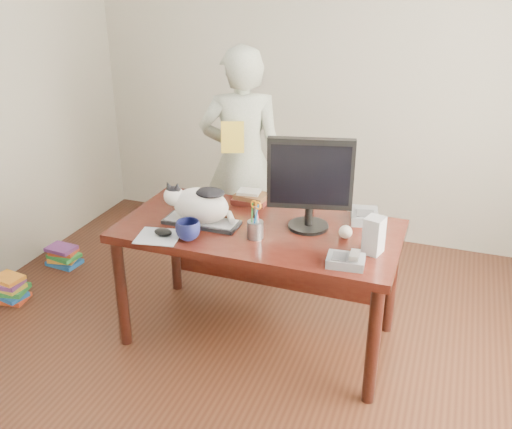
% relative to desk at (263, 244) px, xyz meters
% --- Properties ---
extents(room, '(4.50, 4.50, 4.50)m').
position_rel_desk_xyz_m(room, '(0.00, -0.68, 0.75)').
color(room, black).
rests_on(room, ground).
extents(desk, '(1.60, 0.80, 0.75)m').
position_rel_desk_xyz_m(desk, '(0.00, 0.00, 0.00)').
color(desk, black).
rests_on(desk, ground).
extents(keyboard, '(0.44, 0.17, 0.03)m').
position_rel_desk_xyz_m(keyboard, '(-0.33, -0.15, 0.16)').
color(keyboard, black).
rests_on(keyboard, desk).
extents(cat, '(0.43, 0.22, 0.25)m').
position_rel_desk_xyz_m(cat, '(-0.34, -0.15, 0.27)').
color(cat, white).
rests_on(cat, keyboard).
extents(monitor, '(0.47, 0.28, 0.53)m').
position_rel_desk_xyz_m(monitor, '(0.27, -0.01, 0.45)').
color(monitor, black).
rests_on(monitor, desk).
extents(pen_cup, '(0.12, 0.12, 0.22)m').
position_rel_desk_xyz_m(pen_cup, '(0.03, -0.22, 0.21)').
color(pen_cup, gray).
rests_on(pen_cup, desk).
extents(mousepad, '(0.27, 0.25, 0.01)m').
position_rel_desk_xyz_m(mousepad, '(-0.48, -0.39, 0.15)').
color(mousepad, '#ABB1B7').
rests_on(mousepad, desk).
extents(mouse, '(0.12, 0.09, 0.04)m').
position_rel_desk_xyz_m(mouse, '(-0.46, -0.37, 0.17)').
color(mouse, black).
rests_on(mouse, mousepad).
extents(coffee_mug, '(0.19, 0.19, 0.11)m').
position_rel_desk_xyz_m(coffee_mug, '(-0.31, -0.35, 0.20)').
color(coffee_mug, '#0D1137').
rests_on(coffee_mug, desk).
extents(phone, '(0.20, 0.17, 0.09)m').
position_rel_desk_xyz_m(phone, '(0.56, -0.35, 0.18)').
color(phone, slate).
rests_on(phone, desk).
extents(speaker, '(0.11, 0.12, 0.20)m').
position_rel_desk_xyz_m(speaker, '(0.66, -0.17, 0.25)').
color(speaker, '#A8A8AA').
rests_on(speaker, desk).
extents(baseball, '(0.07, 0.07, 0.07)m').
position_rel_desk_xyz_m(baseball, '(0.49, -0.05, 0.18)').
color(baseball, white).
rests_on(baseball, desk).
extents(book_stack, '(0.22, 0.17, 0.08)m').
position_rel_desk_xyz_m(book_stack, '(-0.17, 0.24, 0.18)').
color(book_stack, '#431612').
rests_on(book_stack, desk).
extents(calculator, '(0.19, 0.23, 0.06)m').
position_rel_desk_xyz_m(calculator, '(0.55, 0.22, 0.18)').
color(calculator, slate).
rests_on(calculator, desk).
extents(person, '(0.70, 0.58, 1.65)m').
position_rel_desk_xyz_m(person, '(-0.44, 0.78, 0.22)').
color(person, beige).
rests_on(person, ground).
extents(held_book, '(0.18, 0.14, 0.22)m').
position_rel_desk_xyz_m(held_book, '(-0.44, 0.61, 0.45)').
color(held_book, gold).
rests_on(held_book, person).
extents(book_pile_a, '(0.27, 0.22, 0.18)m').
position_rel_desk_xyz_m(book_pile_a, '(-1.75, -0.28, -0.51)').
color(book_pile_a, '#BF3B1B').
rests_on(book_pile_a, ground).
extents(book_pile_b, '(0.26, 0.20, 0.15)m').
position_rel_desk_xyz_m(book_pile_b, '(-1.72, 0.27, -0.53)').
color(book_pile_b, '#1A54A1').
rests_on(book_pile_b, ground).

